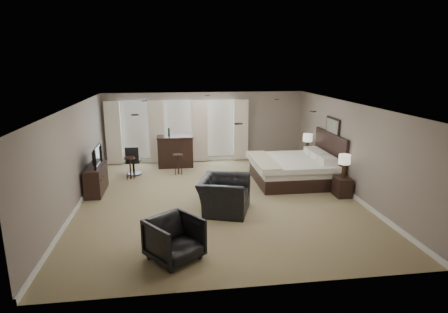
{
  "coord_description": "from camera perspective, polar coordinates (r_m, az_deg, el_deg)",
  "views": [
    {
      "loc": [
        -1.2,
        -9.72,
        3.69
      ],
      "look_at": [
        0.2,
        0.4,
        1.1
      ],
      "focal_mm": 30.0,
      "sensor_mm": 36.0,
      "label": 1
    }
  ],
  "objects": [
    {
      "name": "dresser",
      "position": [
        11.44,
        -18.9,
        -3.29
      ],
      "size": [
        0.44,
        1.37,
        0.8
      ],
      "primitive_type": "cube",
      "color": "black",
      "rests_on": "ground"
    },
    {
      "name": "bar_counter",
      "position": [
        13.58,
        -7.41,
        0.79
      ],
      "size": [
        1.29,
        0.67,
        1.13
      ],
      "primitive_type": "cube",
      "color": "black",
      "rests_on": "ground"
    },
    {
      "name": "lamp_far",
      "position": [
        13.47,
        12.59,
        1.97
      ],
      "size": [
        0.33,
        0.33,
        0.68
      ],
      "primitive_type": "cube",
      "color": "beige",
      "rests_on": "nightstand_far"
    },
    {
      "name": "wall_art",
      "position": [
        12.09,
        16.2,
        4.43
      ],
      "size": [
        0.04,
        0.96,
        0.56
      ],
      "primitive_type": "cube",
      "color": "slate",
      "rests_on": "room"
    },
    {
      "name": "lamp_near",
      "position": [
        10.89,
        17.82,
        -1.43
      ],
      "size": [
        0.32,
        0.32,
        0.67
      ],
      "primitive_type": "cube",
      "color": "beige",
      "rests_on": "nightstand_near"
    },
    {
      "name": "bar_stool_left",
      "position": [
        12.46,
        -14.08,
        -1.68
      ],
      "size": [
        0.41,
        0.41,
        0.73
      ],
      "primitive_type": "cube",
      "rotation": [
        0.0,
        0.0,
        0.2
      ],
      "color": "black",
      "rests_on": "ground"
    },
    {
      "name": "room",
      "position": [
        10.08,
        -0.82,
        0.51
      ],
      "size": [
        7.6,
        8.6,
        2.64
      ],
      "color": "#887A56",
      "rests_on": "ground"
    },
    {
      "name": "bar_stool_right",
      "position": [
        12.66,
        -6.97,
        -1.18
      ],
      "size": [
        0.42,
        0.42,
        0.7
      ],
      "primitive_type": "cube",
      "rotation": [
        0.0,
        0.0,
        0.36
      ],
      "color": "black",
      "rests_on": "ground"
    },
    {
      "name": "nightstand_far",
      "position": [
        13.62,
        12.45,
        -0.59
      ],
      "size": [
        0.43,
        0.52,
        0.57
      ],
      "primitive_type": "cube",
      "color": "black",
      "rests_on": "ground"
    },
    {
      "name": "armchair_near",
      "position": [
        9.43,
        0.02,
        -4.99
      ],
      "size": [
        1.25,
        1.55,
        1.17
      ],
      "primitive_type": "imported",
      "rotation": [
        0.0,
        0.0,
        1.25
      ],
      "color": "black",
      "rests_on": "ground"
    },
    {
      "name": "nightstand_near",
      "position": [
        11.06,
        17.59,
        -4.45
      ],
      "size": [
        0.41,
        0.5,
        0.54
      ],
      "primitive_type": "cube",
      "color": "black",
      "rests_on": "ground"
    },
    {
      "name": "tv",
      "position": [
        11.31,
        -19.09,
        -1.05
      ],
      "size": [
        0.57,
        1.0,
        0.13
      ],
      "primitive_type": "imported",
      "rotation": [
        0.0,
        0.0,
        1.57
      ],
      "color": "black",
      "rests_on": "dresser"
    },
    {
      "name": "armchair_far",
      "position": [
        7.32,
        -7.57,
        -12.09
      ],
      "size": [
        1.22,
        1.21,
        0.92
      ],
      "primitive_type": "imported",
      "rotation": [
        0.0,
        0.0,
        0.64
      ],
      "color": "black",
      "rests_on": "ground"
    },
    {
      "name": "bed",
      "position": [
        11.88,
        10.93,
        -0.24
      ],
      "size": [
        2.43,
        2.32,
        1.55
      ],
      "primitive_type": "cube",
      "color": "silver",
      "rests_on": "ground"
    },
    {
      "name": "window_bay",
      "position": [
        14.05,
        -6.95,
        3.92
      ],
      "size": [
        5.25,
        0.2,
        2.3
      ],
      "color": "silver",
      "rests_on": "room"
    },
    {
      "name": "desk_chair",
      "position": [
        12.87,
        -13.66,
        -0.55
      ],
      "size": [
        0.52,
        0.52,
        1.0
      ],
      "primitive_type": "cube",
      "rotation": [
        0.0,
        0.0,
        3.11
      ],
      "color": "black",
      "rests_on": "ground"
    }
  ]
}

